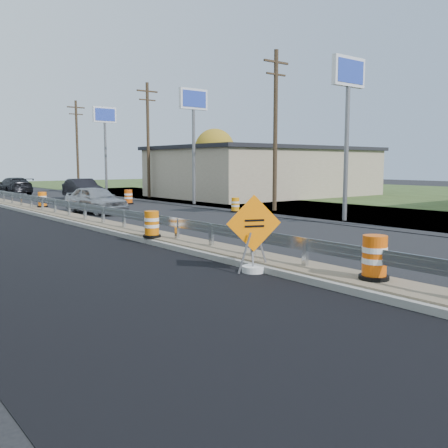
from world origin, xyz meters
TOP-DOWN VIEW (x-y plane):
  - ground at (0.00, 0.00)m, footprint 140.00×140.00m
  - grass_verge_far at (30.00, 10.00)m, footprint 40.00×120.00m
  - median at (0.00, 8.00)m, footprint 1.60×55.00m
  - guardrail at (0.00, 9.00)m, footprint 0.10×46.15m
  - retail_building_near at (20.99, 20.00)m, footprint 18.50×12.50m
  - pylon_sign_south at (10.50, 3.00)m, footprint 2.20×0.30m
  - pylon_sign_mid at (10.50, 16.00)m, footprint 2.20×0.30m
  - pylon_sign_north at (10.50, 30.00)m, footprint 2.20×0.30m
  - utility_pole_smid at (11.50, 9.00)m, footprint 1.90×0.26m
  - utility_pole_nmid at (11.50, 24.00)m, footprint 1.90×0.26m
  - utility_pole_north at (11.50, 39.00)m, footprint 1.90×0.26m
  - tree_far_yellow at (26.00, 34.00)m, footprint 4.62×4.62m
  - caution_sign at (-0.90, -3.03)m, footprint 1.37×0.61m
  - barrel_median_near at (0.08, -6.01)m, footprint 0.68×0.68m
  - barrel_median_mid at (-0.55, 2.79)m, footprint 0.63×0.63m
  - barrel_median_far at (0.55, 17.64)m, footprint 0.62×0.62m
  - barrel_shoulder_near at (9.20, 9.91)m, footprint 0.58×0.58m
  - barrel_shoulder_mid at (7.00, 19.04)m, footprint 0.69×0.69m
  - barrel_shoulder_far at (7.77, 26.91)m, footprint 0.67×0.67m
  - car_silver at (2.45, 14.26)m, footprint 2.39×4.77m
  - car_dark_mid at (6.29, 25.39)m, footprint 1.98×5.07m
  - car_dark_far at (3.89, 35.63)m, footprint 2.43×5.50m

SIDE VIEW (x-z plane):
  - ground at x=0.00m, z-range 0.00..0.00m
  - grass_verge_far at x=30.00m, z-range 0.00..0.03m
  - median at x=0.00m, z-range 0.00..0.23m
  - barrel_shoulder_near at x=9.20m, z-range -0.02..0.83m
  - barrel_shoulder_far at x=7.77m, z-range -0.02..0.97m
  - barrel_shoulder_mid at x=7.00m, z-range -0.02..0.99m
  - caution_sign at x=-0.90m, z-range -0.50..1.53m
  - barrel_median_far at x=0.55m, z-range 0.21..1.12m
  - barrel_median_mid at x=-0.55m, z-range 0.21..1.14m
  - barrel_median_near at x=0.08m, z-range 0.21..1.21m
  - guardrail at x=0.00m, z-range 0.37..1.09m
  - car_silver at x=2.45m, z-range 0.00..1.56m
  - car_dark_far at x=3.89m, z-range 0.00..1.57m
  - car_dark_mid at x=6.29m, z-range 0.00..1.65m
  - retail_building_near at x=20.99m, z-range 0.02..4.29m
  - tree_far_yellow at x=26.00m, z-range 1.11..7.97m
  - utility_pole_smid at x=11.50m, z-range 0.23..9.63m
  - utility_pole_nmid at x=11.50m, z-range 0.23..9.63m
  - utility_pole_north at x=11.50m, z-range 0.23..9.63m
  - pylon_sign_south at x=10.50m, z-range 2.53..10.43m
  - pylon_sign_mid at x=10.50m, z-range 2.53..10.43m
  - pylon_sign_north at x=10.50m, z-range 2.53..10.43m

